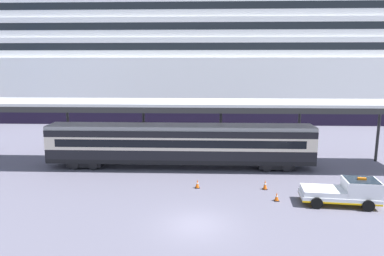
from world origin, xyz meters
TOP-DOWN VIEW (x-y plane):
  - ground_plane at (0.00, 0.00)m, footprint 400.00×400.00m
  - cruise_ship at (-11.12, 47.01)m, footprint 154.53×23.07m
  - platform_canopy at (-1.81, 12.48)m, footprint 47.32×5.74m
  - train_carriage at (-1.81, 12.05)m, footprint 24.83×2.81m
  - service_truck at (10.47, 3.52)m, footprint 5.37×2.64m
  - traffic_cone_near at (5.74, 4.01)m, footprint 0.36×0.36m
  - traffic_cone_mid at (-0.04, 6.47)m, footprint 0.36×0.36m
  - traffic_cone_far at (5.30, 6.36)m, footprint 0.36×0.36m

SIDE VIEW (x-z plane):
  - ground_plane at x=0.00m, z-range 0.00..0.00m
  - traffic_cone_near at x=5.74m, z-range -0.01..0.64m
  - traffic_cone_mid at x=-0.04m, z-range -0.01..0.70m
  - traffic_cone_far at x=5.30m, z-range -0.01..0.78m
  - service_truck at x=10.47m, z-range -0.02..2.00m
  - train_carriage at x=-1.81m, z-range 0.26..4.37m
  - platform_canopy at x=-1.81m, z-range 2.88..9.18m
  - cruise_ship at x=-11.12m, z-range -6.86..33.37m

